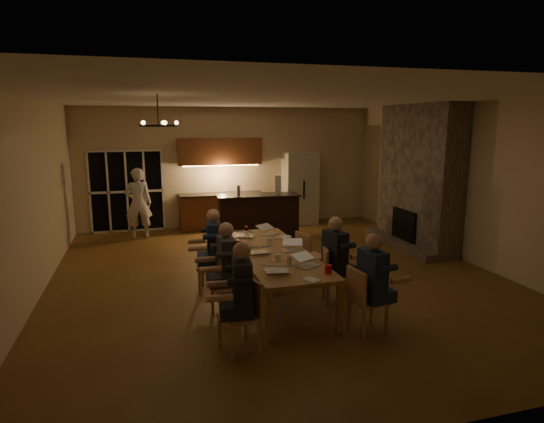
{
  "coord_description": "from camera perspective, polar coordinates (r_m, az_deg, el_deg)",
  "views": [
    {
      "loc": [
        -2.29,
        -7.68,
        2.79
      ],
      "look_at": [
        -0.01,
        0.3,
        1.17
      ],
      "focal_mm": 30.0,
      "sensor_mm": 36.0,
      "label": 1
    }
  ],
  "objects": [
    {
      "name": "person_left_far",
      "position": [
        7.76,
        -7.29,
        -4.71
      ],
      "size": [
        0.65,
        0.65,
        1.38
      ],
      "primitive_type": null,
      "rotation": [
        0.0,
        0.0,
        -1.66
      ],
      "color": "#1E2B4C",
      "rests_on": "ground"
    },
    {
      "name": "dining_table",
      "position": [
        7.46,
        0.13,
        -7.81
      ],
      "size": [
        1.1,
        3.16,
        0.75
      ],
      "primitive_type": "cube",
      "color": "#AE8745",
      "rests_on": "ground"
    },
    {
      "name": "french_doors",
      "position": [
        12.28,
        -17.74,
        2.4
      ],
      "size": [
        1.86,
        0.08,
        2.1
      ],
      "primitive_type": "cube",
      "color": "black",
      "rests_on": "ground"
    },
    {
      "name": "right_wall",
      "position": [
        10.01,
        23.31,
        3.35
      ],
      "size": [
        0.04,
        9.0,
        3.2
      ],
      "primitive_type": "cube",
      "color": "beige",
      "rests_on": "ground"
    },
    {
      "name": "laptop_e",
      "position": [
        8.27,
        -3.47,
        -2.42
      ],
      "size": [
        0.41,
        0.39,
        0.23
      ],
      "primitive_type": null,
      "rotation": [
        0.0,
        0.0,
        2.7
      ],
      "color": "silver",
      "rests_on": "dining_table"
    },
    {
      "name": "fireplace",
      "position": [
        10.78,
        17.97,
        4.2
      ],
      "size": [
        0.58,
        2.5,
        3.2
      ],
      "primitive_type": "cube",
      "color": "#756B5C",
      "rests_on": "ground"
    },
    {
      "name": "laptop_d",
      "position": [
        7.34,
        2.61,
        -4.15
      ],
      "size": [
        0.39,
        0.36,
        0.23
      ],
      "primitive_type": null,
      "rotation": [
        0.0,
        0.0,
        -0.31
      ],
      "color": "silver",
      "rests_on": "dining_table"
    },
    {
      "name": "person_left_mid",
      "position": [
        6.75,
        -5.69,
        -7.11
      ],
      "size": [
        0.61,
        0.61,
        1.38
      ],
      "primitive_type": null,
      "rotation": [
        0.0,
        0.0,
        -1.55
      ],
      "color": "#393D44",
      "rests_on": "ground"
    },
    {
      "name": "laptop_a",
      "position": [
        6.34,
        0.66,
        -6.62
      ],
      "size": [
        0.36,
        0.33,
        0.23
      ],
      "primitive_type": null,
      "rotation": [
        0.0,
        0.0,
        2.98
      ],
      "color": "silver",
      "rests_on": "dining_table"
    },
    {
      "name": "can_cola",
      "position": [
        8.58,
        -3.24,
        -2.28
      ],
      "size": [
        0.07,
        0.07,
        0.12
      ],
      "primitive_type": "cylinder",
      "color": "#3F0F0C",
      "rests_on": "dining_table"
    },
    {
      "name": "laptop_f",
      "position": [
        8.43,
        -0.35,
        -2.14
      ],
      "size": [
        0.42,
        0.4,
        0.23
      ],
      "primitive_type": null,
      "rotation": [
        0.0,
        0.0,
        0.54
      ],
      "color": "silver",
      "rests_on": "dining_table"
    },
    {
      "name": "refrigerator",
      "position": [
        12.68,
        3.5,
        2.93
      ],
      "size": [
        0.9,
        0.68,
        2.0
      ],
      "primitive_type": "cube",
      "color": "beige",
      "rests_on": "ground"
    },
    {
      "name": "chair_right_far",
      "position": [
        8.18,
        5.04,
        -5.63
      ],
      "size": [
        0.54,
        0.54,
        0.89
      ],
      "primitive_type": null,
      "rotation": [
        0.0,
        0.0,
        1.84
      ],
      "color": "tan",
      "rests_on": "ground"
    },
    {
      "name": "redcup_near",
      "position": [
        6.35,
        7.08,
        -7.19
      ],
      "size": [
        0.1,
        0.1,
        0.12
      ],
      "primitive_type": "cylinder",
      "color": "red",
      "rests_on": "dining_table"
    },
    {
      "name": "left_wall",
      "position": [
        7.96,
        -28.32,
        1.14
      ],
      "size": [
        0.04,
        9.0,
        3.2
      ],
      "primitive_type": "cube",
      "color": "beige",
      "rests_on": "ground"
    },
    {
      "name": "plate_left",
      "position": [
        6.43,
        -0.11,
        -7.34
      ],
      "size": [
        0.22,
        0.22,
        0.02
      ],
      "primitive_type": "cylinder",
      "color": "white",
      "rests_on": "dining_table"
    },
    {
      "name": "chair_left_near",
      "position": [
        5.75,
        -4.17,
        -13.0
      ],
      "size": [
        0.55,
        0.55,
        0.89
      ],
      "primitive_type": null,
      "rotation": [
        0.0,
        0.0,
        -1.29
      ],
      "color": "tan",
      "rests_on": "ground"
    },
    {
      "name": "person_left_near",
      "position": [
        5.7,
        -3.75,
        -10.57
      ],
      "size": [
        0.67,
        0.67,
        1.38
      ],
      "primitive_type": null,
      "rotation": [
        0.0,
        0.0,
        -1.7
      ],
      "color": "#21242B",
      "rests_on": "ground"
    },
    {
      "name": "can_silver",
      "position": [
        6.66,
        2.16,
        -6.23
      ],
      "size": [
        0.07,
        0.07,
        0.12
      ],
      "primitive_type": "cylinder",
      "color": "#B2B2B7",
      "rests_on": "dining_table"
    },
    {
      "name": "redcup_mid",
      "position": [
        7.59,
        -4.06,
        -4.07
      ],
      "size": [
        0.1,
        0.1,
        0.12
      ],
      "primitive_type": "cylinder",
      "color": "red",
      "rests_on": "dining_table"
    },
    {
      "name": "chair_right_near",
      "position": [
        6.38,
        11.98,
        -10.74
      ],
      "size": [
        0.49,
        0.49,
        0.89
      ],
      "primitive_type": null,
      "rotation": [
        0.0,
        0.0,
        1.68
      ],
      "color": "tan",
      "rests_on": "ground"
    },
    {
      "name": "ceiling",
      "position": [
        8.02,
        0.66,
        14.15
      ],
      "size": [
        8.0,
        9.0,
        0.04
      ],
      "primitive_type": "cube",
      "color": "white",
      "rests_on": "back_wall"
    },
    {
      "name": "mug_back",
      "position": [
        7.93,
        -3.98,
        -3.48
      ],
      "size": [
        0.08,
        0.08,
        0.1
      ],
      "primitive_type": "cylinder",
      "color": "white",
      "rests_on": "dining_table"
    },
    {
      "name": "can_right",
      "position": [
        7.68,
        2.12,
        -3.88
      ],
      "size": [
        0.07,
        0.07,
        0.12
      ],
      "primitive_type": "cylinder",
      "color": "#B2B2B7",
      "rests_on": "dining_table"
    },
    {
      "name": "chair_left_far",
      "position": [
        7.74,
        -7.63,
        -6.66
      ],
      "size": [
        0.54,
        0.54,
        0.89
      ],
      "primitive_type": null,
      "rotation": [
        0.0,
        0.0,
        -1.84
      ],
      "color": "tan",
      "rests_on": "ground"
    },
    {
      "name": "standing_person",
      "position": [
        11.48,
        -16.43,
        0.98
      ],
      "size": [
        0.64,
        0.42,
        1.74
      ],
      "primitive_type": "imported",
      "rotation": [
        0.0,
        0.0,
        3.15
      ],
      "color": "silver",
      "rests_on": "ground"
    },
    {
      "name": "plate_near",
      "position": [
        6.97,
        4.26,
        -5.9
      ],
      "size": [
        0.25,
        0.25,
        0.02
      ],
      "primitive_type": "cylinder",
      "color": "white",
      "rests_on": "dining_table"
    },
    {
      "name": "chair_right_mid",
      "position": [
        7.26,
        8.19,
        -7.87
      ],
      "size": [
        0.53,
        0.53,
        0.89
      ],
      "primitive_type": null,
      "rotation": [
        0.0,
        0.0,
        1.35
      ],
      "color": "tan",
      "rests_on": "ground"
    },
    {
      "name": "person_right_mid",
      "position": [
        7.17,
        7.87,
        -6.06
      ],
      "size": [
        0.71,
        0.71,
        1.38
      ],
      "primitive_type": null,
      "rotation": [
        0.0,
        0.0,
        1.77
      ],
      "color": "#21242B",
      "rests_on": "ground"
    },
    {
      "name": "notepad",
      "position": [
        6.07,
        4.94,
        -8.53
      ],
      "size": [
        0.24,
        0.27,
        0.01
      ],
      "primitive_type": "cube",
      "rotation": [
        0.0,
        0.0,
        0.45
      ],
      "color": "white",
      "rests_on": "dining_table"
    },
    {
      "name": "floor",
      "position": [
        8.48,
        0.61,
        -8.12
      ],
      "size": [
        9.0,
        9.0,
        0.0
      ],
      "primitive_type": "plane",
      "color": "brown",
      "rests_on": "ground"
    },
    {
      "name": "back_wall",
      "position": [
        12.47,
        -5.34,
        5.55
      ],
      "size": [
        8.0,
        0.04,
        3.2
      ],
      "primitive_type": "cube",
      "color": "beige",
      "rests_on": "ground"
    },
    {
      "name": "chandelier",
      "position": [
        6.97,
        -14.07,
        10.43
      ],
      "size": [
        0.55,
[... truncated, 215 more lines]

